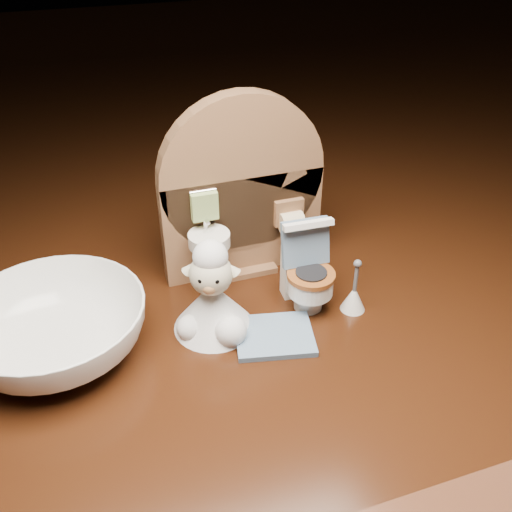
{
  "coord_description": "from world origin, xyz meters",
  "views": [
    {
      "loc": [
        -0.12,
        -0.31,
        0.28
      ],
      "look_at": [
        -0.01,
        0.01,
        0.05
      ],
      "focal_mm": 40.0,
      "sensor_mm": 36.0,
      "label": 1
    }
  ],
  "objects": [
    {
      "name": "backdrop_panel",
      "position": [
        -0.0,
        0.06,
        0.07
      ],
      "size": [
        0.13,
        0.05,
        0.15
      ],
      "color": "brown",
      "rests_on": "ground"
    },
    {
      "name": "toy_toilet",
      "position": [
        0.03,
        0.01,
        0.03
      ],
      "size": [
        0.04,
        0.05,
        0.07
      ],
      "rotation": [
        0.0,
        0.0,
        -0.04
      ],
      "color": "white",
      "rests_on": "ground"
    },
    {
      "name": "bath_mat",
      "position": [
        -0.01,
        -0.03,
        0.0
      ],
      "size": [
        0.06,
        0.06,
        0.0
      ],
      "primitive_type": "cube",
      "rotation": [
        0.0,
        0.0,
        -0.22
      ],
      "color": "slate",
      "rests_on": "ground"
    },
    {
      "name": "toilet_brush",
      "position": [
        0.06,
        -0.01,
        0.01
      ],
      "size": [
        0.02,
        0.02,
        0.05
      ],
      "color": "white",
      "rests_on": "ground"
    },
    {
      "name": "plush_lamb",
      "position": [
        -0.04,
        -0.0,
        0.03
      ],
      "size": [
        0.06,
        0.06,
        0.08
      ],
      "rotation": [
        0.0,
        0.0,
        -0.37
      ],
      "color": "silver",
      "rests_on": "ground"
    },
    {
      "name": "ceramic_bowl",
      "position": [
        -0.15,
        0.01,
        0.02
      ],
      "size": [
        0.16,
        0.16,
        0.04
      ],
      "primitive_type": "imported",
      "rotation": [
        0.0,
        0.0,
        0.29
      ],
      "color": "white",
      "rests_on": "ground"
    }
  ]
}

